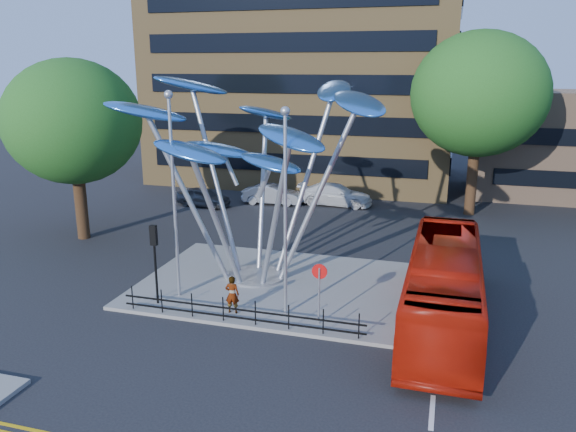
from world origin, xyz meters
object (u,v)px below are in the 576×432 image
(tree_right, at_px, (479,95))
(street_lamp_right, at_px, (285,195))
(red_bus, at_px, (444,287))
(parked_car_right, at_px, (335,195))
(traffic_light_island, at_px, (154,248))
(no_entry_sign_island, at_px, (319,283))
(parked_car_left, at_px, (203,197))
(parked_car_mid, at_px, (272,194))
(leaf_sculpture, at_px, (254,135))
(pedestrian, at_px, (232,294))
(street_lamp_left, at_px, (173,179))
(tree_left, at_px, (73,122))

(tree_right, height_order, street_lamp_right, tree_right)
(red_bus, xyz_separation_m, parked_car_right, (-7.94, 17.94, -0.81))
(traffic_light_island, xyz_separation_m, parked_car_right, (3.66, 19.55, -1.84))
(no_entry_sign_island, relative_size, red_bus, 0.22)
(tree_right, xyz_separation_m, parked_car_right, (-9.34, 0.05, -7.26))
(traffic_light_island, bearing_deg, parked_car_left, 108.13)
(no_entry_sign_island, height_order, parked_car_left, no_entry_sign_island)
(red_bus, height_order, parked_car_mid, red_bus)
(leaf_sculpture, distance_m, pedestrian, 7.27)
(street_lamp_left, bearing_deg, no_entry_sign_island, -8.61)
(tree_right, height_order, parked_car_right, tree_right)
(tree_right, relative_size, no_entry_sign_island, 4.94)
(street_lamp_left, relative_size, street_lamp_right, 1.06)
(street_lamp_left, height_order, parked_car_mid, street_lamp_left)
(street_lamp_left, relative_size, red_bus, 0.77)
(parked_car_left, bearing_deg, red_bus, -121.46)
(tree_right, relative_size, tree_left, 1.17)
(traffic_light_island, relative_size, no_entry_sign_island, 1.40)
(red_bus, bearing_deg, tree_left, 164.46)
(tree_left, height_order, parked_car_left, tree_left)
(tree_right, distance_m, street_lamp_right, 20.64)
(street_lamp_right, relative_size, parked_car_left, 2.09)
(no_entry_sign_island, xyz_separation_m, parked_car_mid, (-7.84, 18.55, -1.10))
(tree_left, bearing_deg, leaf_sculpture, -15.55)
(street_lamp_right, bearing_deg, parked_car_right, 95.50)
(street_lamp_right, distance_m, parked_car_right, 19.62)
(traffic_light_island, height_order, pedestrian, traffic_light_island)
(red_bus, bearing_deg, pedestrian, -168.44)
(tree_right, bearing_deg, parked_car_mid, -176.15)
(street_lamp_right, relative_size, traffic_light_island, 2.42)
(street_lamp_left, relative_size, traffic_light_island, 2.57)
(street_lamp_left, bearing_deg, leaf_sculpture, 52.60)
(street_lamp_right, height_order, traffic_light_island, street_lamp_right)
(tree_right, xyz_separation_m, street_lamp_right, (-7.50, -19.00, -2.94))
(tree_left, xyz_separation_m, parked_car_right, (12.66, 12.05, -6.02))
(no_entry_sign_island, xyz_separation_m, parked_car_left, (-12.42, 16.54, -1.14))
(street_lamp_right, xyz_separation_m, parked_car_left, (-10.92, 16.05, -4.42))
(street_lamp_right, bearing_deg, leaf_sculpture, 124.91)
(parked_car_left, relative_size, parked_car_mid, 0.91)
(street_lamp_right, bearing_deg, traffic_light_island, -174.81)
(tree_left, relative_size, no_entry_sign_island, 4.21)
(tree_left, bearing_deg, parked_car_left, 68.43)
(no_entry_sign_island, bearing_deg, red_bus, 19.18)
(street_lamp_left, xyz_separation_m, parked_car_left, (-5.92, 15.55, -4.68))
(street_lamp_right, height_order, parked_car_left, street_lamp_right)
(no_entry_sign_island, xyz_separation_m, red_bus, (4.60, 1.60, -0.23))
(tree_right, distance_m, parked_car_left, 20.05)
(no_entry_sign_island, bearing_deg, tree_left, 154.93)
(street_lamp_left, bearing_deg, parked_car_right, 80.32)
(parked_car_right, bearing_deg, no_entry_sign_island, -168.88)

